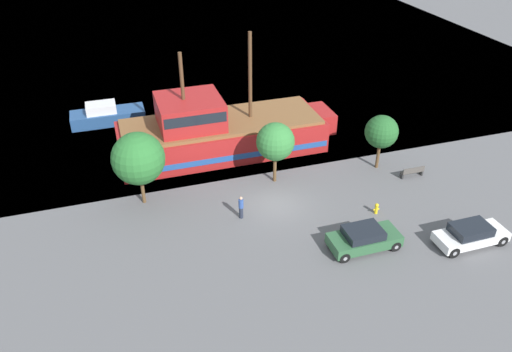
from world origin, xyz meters
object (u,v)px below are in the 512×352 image
object	(u,v)px
parked_car_curb_front	(364,238)
fire_hydrant	(376,208)
pirate_ship	(218,131)
bench_promenade_east	(413,172)
pedestrian_walking_near	(241,207)
parked_car_curb_mid	(471,235)
moored_boat_dockside	(107,115)

from	to	relation	value
parked_car_curb_front	fire_hydrant	size ratio (longest dim) A/B	5.57
pirate_ship	bench_promenade_east	size ratio (longest dim) A/B	9.80
parked_car_curb_front	pedestrian_walking_near	distance (m)	7.95
parked_car_curb_mid	pedestrian_walking_near	distance (m)	14.09
parked_car_curb_mid	pedestrian_walking_near	bearing A→B (deg)	151.46
parked_car_curb_front	parked_car_curb_mid	distance (m)	6.49
pirate_ship	pedestrian_walking_near	xyz separation A→B (m)	(-0.83, -9.15, -0.90)
pirate_ship	moored_boat_dockside	world-z (taller)	pirate_ship
pedestrian_walking_near	bench_promenade_east	bearing A→B (deg)	4.13
bench_promenade_east	pedestrian_walking_near	world-z (taller)	pedestrian_walking_near
pedestrian_walking_near	parked_car_curb_front	bearing A→B (deg)	-39.93
parked_car_curb_mid	bench_promenade_east	bearing A→B (deg)	82.74
bench_promenade_east	pedestrian_walking_near	xyz separation A→B (m)	(-13.36, -0.96, 0.38)
pirate_ship	parked_car_curb_mid	world-z (taller)	pirate_ship
fire_hydrant	bench_promenade_east	world-z (taller)	bench_promenade_east
pirate_ship	parked_car_curb_front	xyz separation A→B (m)	(5.27, -14.25, -1.01)
pedestrian_walking_near	pirate_ship	bearing A→B (deg)	84.82
fire_hydrant	pedestrian_walking_near	size ratio (longest dim) A/B	0.47
fire_hydrant	parked_car_curb_front	bearing A→B (deg)	-131.04
parked_car_curb_mid	fire_hydrant	size ratio (longest dim) A/B	5.78
pirate_ship	pedestrian_walking_near	size ratio (longest dim) A/B	10.62
moored_boat_dockside	parked_car_curb_mid	size ratio (longest dim) A/B	1.43
fire_hydrant	bench_promenade_east	xyz separation A→B (m)	(4.78, 3.22, 0.03)
pirate_ship	bench_promenade_east	world-z (taller)	pirate_ship
parked_car_curb_front	bench_promenade_east	xyz separation A→B (m)	(7.26, 6.07, -0.27)
moored_boat_dockside	parked_car_curb_mid	xyz separation A→B (m)	(19.73, -23.90, -0.02)
pedestrian_walking_near	parked_car_curb_mid	bearing A→B (deg)	-28.54
parked_car_curb_mid	pedestrian_walking_near	world-z (taller)	pedestrian_walking_near
pirate_ship	parked_car_curb_front	distance (m)	15.23
parked_car_curb_front	parked_car_curb_mid	world-z (taller)	parked_car_curb_front
pirate_ship	fire_hydrant	distance (m)	13.85
pirate_ship	parked_car_curb_front	size ratio (longest dim) A/B	4.04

